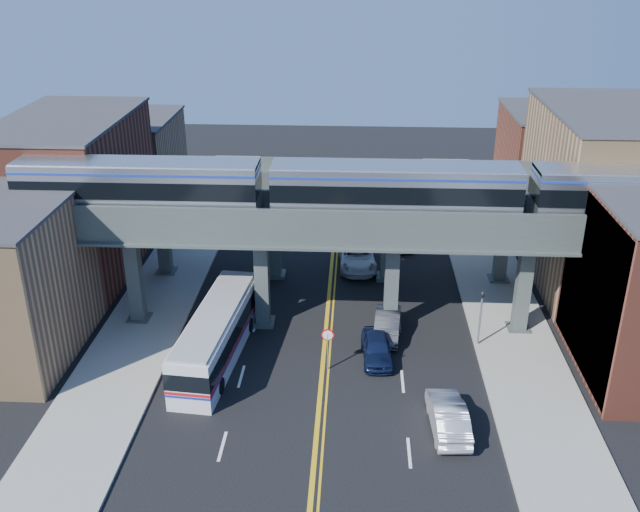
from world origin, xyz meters
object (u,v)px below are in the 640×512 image
object	(u,v)px
traffic_signal	(481,312)
car_parked_curb	(448,416)
car_lane_b	(387,325)
car_lane_a	(377,348)
transit_train	(395,189)
transit_bus	(217,335)
car_lane_d	(396,232)
stop_sign	(328,343)
car_lane_c	(357,256)

from	to	relation	value
traffic_signal	car_parked_curb	size ratio (longest dim) A/B	0.86
car_lane_b	car_lane_a	bearing A→B (deg)	-99.28
transit_train	transit_bus	size ratio (longest dim) A/B	3.93
car_parked_curb	transit_train	bearing A→B (deg)	-79.04
car_lane_d	traffic_signal	bearing A→B (deg)	-81.77
stop_sign	car_parked_curb	bearing A→B (deg)	-39.32
traffic_signal	car_lane_b	size ratio (longest dim) A/B	0.94
transit_train	car_lane_a	size ratio (longest dim) A/B	10.51
transit_bus	car_lane_c	world-z (taller)	transit_bus
stop_sign	transit_train	bearing A→B (deg)	53.87
stop_sign	car_lane_c	xyz separation A→B (m)	(1.60, 14.00, -0.97)
stop_sign	car_lane_b	distance (m)	5.40
stop_sign	car_lane_b	world-z (taller)	stop_sign
traffic_signal	car_lane_d	distance (m)	16.51
car_lane_c	car_lane_d	bearing A→B (deg)	54.23
traffic_signal	car_lane_a	world-z (taller)	traffic_signal
transit_bus	car_lane_a	size ratio (longest dim) A/B	2.67
car_parked_curb	transit_bus	bearing A→B (deg)	-28.86
transit_bus	car_lane_d	distance (m)	21.11
car_lane_a	transit_train	bearing A→B (deg)	73.49
transit_train	stop_sign	bearing A→B (deg)	-126.13
car_lane_b	car_lane_c	size ratio (longest dim) A/B	0.77
car_lane_a	car_lane_b	distance (m)	2.79
stop_sign	traffic_signal	bearing A→B (deg)	18.63
car_lane_c	stop_sign	bearing A→B (deg)	-99.95
traffic_signal	car_lane_a	xyz separation A→B (m)	(-6.10, -1.72, -1.58)
transit_train	car_lane_b	size ratio (longest dim) A/B	10.18
traffic_signal	car_lane_b	world-z (taller)	traffic_signal
car_lane_d	car_parked_curb	distance (m)	24.02
car_lane_b	car_lane_d	size ratio (longest dim) A/B	0.74
transit_bus	car_lane_d	bearing A→B (deg)	-26.43
transit_bus	car_lane_c	size ratio (longest dim) A/B	1.99
traffic_signal	car_lane_a	distance (m)	6.53
car_lane_c	car_lane_d	world-z (taller)	car_lane_d
car_parked_curb	car_lane_d	bearing A→B (deg)	-89.66
car_parked_curb	traffic_signal	bearing A→B (deg)	-111.72
car_parked_curb	car_lane_a	bearing A→B (deg)	-65.10
car_lane_c	traffic_signal	bearing A→B (deg)	-59.86
transit_train	car_lane_b	xyz separation A→B (m)	(-0.15, -1.02, -8.44)
car_parked_curb	stop_sign	bearing A→B (deg)	-42.56
car_lane_d	car_lane_b	bearing A→B (deg)	-101.18
car_lane_b	car_lane_d	bearing A→B (deg)	90.52
transit_train	car_lane_a	bearing A→B (deg)	-102.85
transit_bus	car_parked_curb	bearing A→B (deg)	-110.13
stop_sign	car_lane_d	size ratio (longest dim) A/B	0.45
car_lane_b	stop_sign	bearing A→B (deg)	-126.15
car_lane_c	car_lane_d	xyz separation A→B (m)	(3.10, 4.90, 0.06)
car_lane_c	car_lane_a	bearing A→B (deg)	-88.04
stop_sign	car_lane_d	distance (m)	19.49
car_lane_a	car_lane_b	world-z (taller)	car_lane_a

